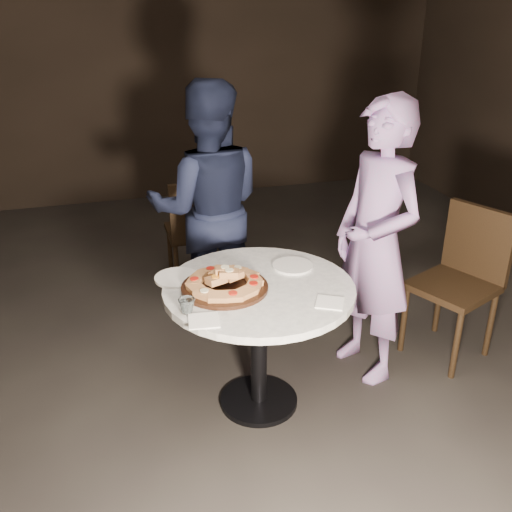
{
  "coord_description": "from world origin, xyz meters",
  "views": [
    {
      "loc": [
        -0.53,
        -2.25,
        1.9
      ],
      "look_at": [
        0.15,
        0.06,
        0.8
      ],
      "focal_mm": 40.0,
      "sensor_mm": 36.0,
      "label": 1
    }
  ],
  "objects_px": {
    "serving_board": "(225,287)",
    "water_glass": "(187,306)",
    "diner_navy": "(208,208)",
    "chair_right": "(463,272)",
    "chair_far": "(197,227)",
    "diner_teal": "(376,244)",
    "focaccia_pile": "(225,280)",
    "table": "(259,309)"
  },
  "relations": [
    {
      "from": "serving_board",
      "to": "water_glass",
      "type": "distance_m",
      "value": 0.26
    },
    {
      "from": "serving_board",
      "to": "diner_navy",
      "type": "bearing_deg",
      "value": 82.99
    },
    {
      "from": "water_glass",
      "to": "diner_navy",
      "type": "bearing_deg",
      "value": 73.55
    },
    {
      "from": "chair_right",
      "to": "diner_navy",
      "type": "height_order",
      "value": "diner_navy"
    },
    {
      "from": "chair_far",
      "to": "diner_navy",
      "type": "distance_m",
      "value": 0.5
    },
    {
      "from": "diner_teal",
      "to": "diner_navy",
      "type": "bearing_deg",
      "value": -149.63
    },
    {
      "from": "serving_board",
      "to": "diner_navy",
      "type": "relative_size",
      "value": 0.27
    },
    {
      "from": "diner_teal",
      "to": "chair_right",
      "type": "bearing_deg",
      "value": 80.86
    },
    {
      "from": "focaccia_pile",
      "to": "diner_teal",
      "type": "height_order",
      "value": "diner_teal"
    },
    {
      "from": "diner_navy",
      "to": "diner_teal",
      "type": "xyz_separation_m",
      "value": [
        0.72,
        -0.77,
        -0.0
      ]
    },
    {
      "from": "water_glass",
      "to": "chair_far",
      "type": "relative_size",
      "value": 0.09
    },
    {
      "from": "serving_board",
      "to": "diner_navy",
      "type": "height_order",
      "value": "diner_navy"
    },
    {
      "from": "table",
      "to": "chair_far",
      "type": "bearing_deg",
      "value": 92.24
    },
    {
      "from": "focaccia_pile",
      "to": "chair_far",
      "type": "bearing_deg",
      "value": 85.25
    },
    {
      "from": "serving_board",
      "to": "chair_far",
      "type": "relative_size",
      "value": 0.49
    },
    {
      "from": "water_glass",
      "to": "serving_board",
      "type": "bearing_deg",
      "value": 38.91
    },
    {
      "from": "serving_board",
      "to": "diner_teal",
      "type": "height_order",
      "value": "diner_teal"
    },
    {
      "from": "chair_far",
      "to": "chair_right",
      "type": "distance_m",
      "value": 1.74
    },
    {
      "from": "table",
      "to": "chair_far",
      "type": "distance_m",
      "value": 1.33
    },
    {
      "from": "diner_teal",
      "to": "serving_board",
      "type": "bearing_deg",
      "value": -93.81
    },
    {
      "from": "serving_board",
      "to": "diner_teal",
      "type": "relative_size",
      "value": 0.27
    },
    {
      "from": "chair_right",
      "to": "diner_navy",
      "type": "xyz_separation_m",
      "value": [
        -1.3,
        0.73,
        0.26
      ]
    },
    {
      "from": "diner_navy",
      "to": "water_glass",
      "type": "bearing_deg",
      "value": 83.92
    },
    {
      "from": "water_glass",
      "to": "chair_right",
      "type": "relative_size",
      "value": 0.08
    },
    {
      "from": "focaccia_pile",
      "to": "water_glass",
      "type": "height_order",
      "value": "focaccia_pile"
    },
    {
      "from": "diner_teal",
      "to": "focaccia_pile",
      "type": "bearing_deg",
      "value": -93.92
    },
    {
      "from": "chair_far",
      "to": "chair_right",
      "type": "xyz_separation_m",
      "value": [
        1.3,
        -1.15,
        0.02
      ]
    },
    {
      "from": "chair_right",
      "to": "diner_teal",
      "type": "relative_size",
      "value": 0.57
    },
    {
      "from": "focaccia_pile",
      "to": "table",
      "type": "bearing_deg",
      "value": -3.98
    },
    {
      "from": "diner_teal",
      "to": "table",
      "type": "bearing_deg",
      "value": -90.94
    },
    {
      "from": "serving_board",
      "to": "chair_far",
      "type": "bearing_deg",
      "value": 85.22
    },
    {
      "from": "serving_board",
      "to": "focaccia_pile",
      "type": "xyz_separation_m",
      "value": [
        0.0,
        0.0,
        0.04
      ]
    },
    {
      "from": "diner_teal",
      "to": "chair_far",
      "type": "bearing_deg",
      "value": -161.43
    },
    {
      "from": "water_glass",
      "to": "chair_far",
      "type": "xyz_separation_m",
      "value": [
        0.31,
        1.48,
        -0.24
      ]
    },
    {
      "from": "table",
      "to": "focaccia_pile",
      "type": "distance_m",
      "value": 0.23
    },
    {
      "from": "serving_board",
      "to": "diner_navy",
      "type": "xyz_separation_m",
      "value": [
        0.11,
        0.9,
        0.07
      ]
    },
    {
      "from": "table",
      "to": "diner_teal",
      "type": "distance_m",
      "value": 0.71
    },
    {
      "from": "chair_far",
      "to": "diner_navy",
      "type": "xyz_separation_m",
      "value": [
        0.0,
        -0.42,
        0.28
      ]
    },
    {
      "from": "chair_far",
      "to": "diner_navy",
      "type": "height_order",
      "value": "diner_navy"
    },
    {
      "from": "serving_board",
      "to": "diner_teal",
      "type": "xyz_separation_m",
      "value": [
        0.83,
        0.13,
        0.07
      ]
    },
    {
      "from": "table",
      "to": "serving_board",
      "type": "height_order",
      "value": "serving_board"
    },
    {
      "from": "water_glass",
      "to": "chair_right",
      "type": "xyz_separation_m",
      "value": [
        1.61,
        0.33,
        -0.21
      ]
    }
  ]
}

